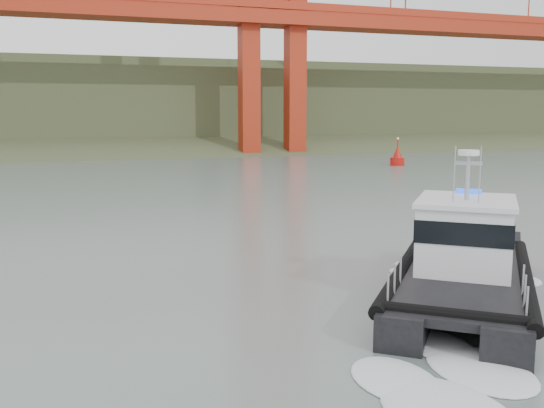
% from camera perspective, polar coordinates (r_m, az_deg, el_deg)
% --- Properties ---
extents(ground, '(400.00, 400.00, 0.00)m').
position_cam_1_polar(ground, '(24.69, 7.55, -8.20)').
color(ground, '#505F5C').
rests_on(ground, ground).
extents(headlands, '(500.00, 105.36, 27.12)m').
position_cam_1_polar(headlands, '(147.04, -14.71, 8.36)').
color(headlands, '#394427').
rests_on(headlands, ground).
extents(patrol_boat, '(11.12, 12.31, 5.94)m').
position_cam_1_polar(patrol_boat, '(24.20, 17.56, -5.24)').
color(patrol_boat, black).
rests_on(patrol_boat, ground).
extents(nav_buoy, '(1.90, 1.90, 3.97)m').
position_cam_1_polar(nav_buoy, '(83.08, 11.71, 4.29)').
color(nav_buoy, '#B1120C').
rests_on(nav_buoy, ground).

